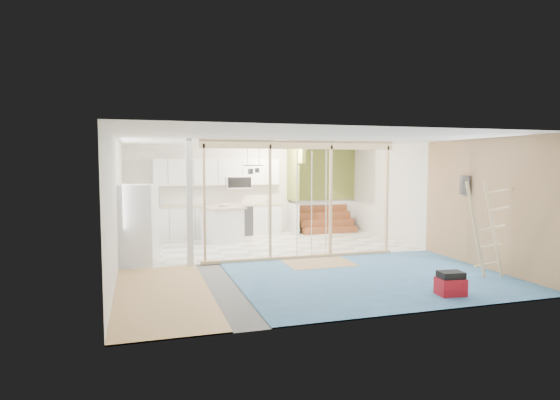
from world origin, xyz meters
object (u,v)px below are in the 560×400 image
object	(u,v)px
ladder	(487,229)
toolbox	(451,284)
fridge	(138,225)
island	(222,225)

from	to	relation	value
ladder	toolbox	bearing A→B (deg)	-129.21
fridge	ladder	distance (m)	6.82
fridge	island	distance (m)	3.12
fridge	toolbox	world-z (taller)	fridge
island	toolbox	size ratio (longest dim) A/B	2.69
toolbox	ladder	world-z (taller)	ladder
toolbox	fridge	bearing A→B (deg)	147.30
ladder	fridge	bearing A→B (deg)	173.42
fridge	island	size ratio (longest dim) A/B	1.37
island	toolbox	distance (m)	6.64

